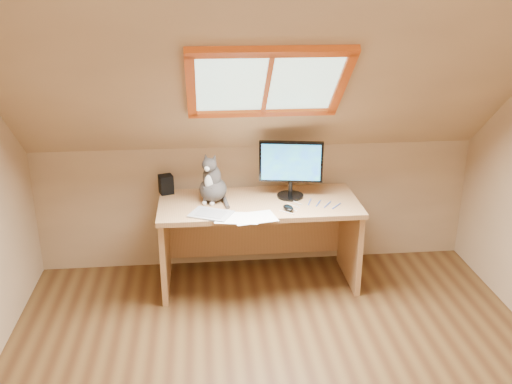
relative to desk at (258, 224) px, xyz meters
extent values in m
cube|color=tan|center=(0.01, 0.30, 0.03)|extent=(3.50, 0.02, 1.00)
cube|color=tan|center=(0.01, -0.47, 1.23)|extent=(3.50, 1.56, 1.41)
cube|color=#B2E0CC|center=(0.01, -0.39, 1.16)|extent=(0.90, 0.53, 0.48)
cube|color=#CC4313|center=(0.01, -0.39, 1.16)|extent=(1.02, 0.64, 0.59)
cube|color=tan|center=(0.00, -0.07, 0.20)|extent=(1.49, 0.65, 0.04)
cube|color=tan|center=(-0.71, -0.07, -0.14)|extent=(0.04, 0.59, 0.64)
cube|color=tan|center=(0.71, -0.07, -0.14)|extent=(0.04, 0.59, 0.64)
cube|color=tan|center=(0.00, 0.23, -0.14)|extent=(1.39, 0.03, 0.45)
cylinder|color=black|center=(0.25, 0.01, 0.22)|extent=(0.20, 0.20, 0.02)
cylinder|color=black|center=(0.25, 0.01, 0.29)|extent=(0.03, 0.03, 0.11)
cube|color=black|center=(0.25, 0.01, 0.50)|extent=(0.47, 0.12, 0.31)
cube|color=#172BBB|center=(0.24, -0.02, 0.50)|extent=(0.43, 0.09, 0.27)
ellipsoid|color=#46413E|center=(-0.34, 0.00, 0.30)|extent=(0.29, 0.31, 0.18)
ellipsoid|color=#46413E|center=(-0.34, -0.02, 0.41)|extent=(0.18, 0.18, 0.19)
ellipsoid|color=silver|center=(-0.37, -0.07, 0.39)|extent=(0.08, 0.06, 0.11)
ellipsoid|color=#46413E|center=(-0.36, -0.06, 0.51)|extent=(0.14, 0.13, 0.10)
sphere|color=silver|center=(-0.38, -0.10, 0.50)|extent=(0.04, 0.04, 0.04)
cone|color=#46413E|center=(-0.38, -0.03, 0.56)|extent=(0.06, 0.06, 0.06)
cone|color=#46413E|center=(-0.32, -0.05, 0.56)|extent=(0.06, 0.06, 0.06)
cube|color=black|center=(-0.69, 0.18, 0.29)|extent=(0.13, 0.13, 0.14)
cube|color=#B2B2B7|center=(-0.36, -0.28, 0.22)|extent=(0.34, 0.30, 0.01)
ellipsoid|color=black|center=(0.19, -0.25, 0.23)|extent=(0.09, 0.13, 0.04)
cube|color=white|center=(-0.12, -0.33, 0.21)|extent=(0.33, 0.27, 0.00)
cube|color=white|center=(-0.12, -0.33, 0.22)|extent=(0.32, 0.24, 0.00)
camera|label=1|loc=(-0.42, -3.99, 1.80)|focal=40.00mm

